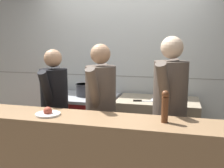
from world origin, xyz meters
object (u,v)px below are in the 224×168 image
object	(u,v)px
chef_head_cook	(55,108)
chef_sous	(101,110)
chefs_knife	(144,101)
oven_range	(84,126)
plated_dish_main	(48,113)
stock_pot	(84,90)
pepper_mill	(165,106)
mixing_bowl_steel	(159,97)
chef_line	(170,110)

from	to	relation	value
chef_head_cook	chef_sous	size ratio (longest dim) A/B	0.96
chefs_knife	chef_sous	world-z (taller)	chef_sous
oven_range	chef_head_cook	world-z (taller)	chef_head_cook
plated_dish_main	chef_head_cook	distance (m)	0.69
oven_range	stock_pot	distance (m)	0.54
plated_dish_main	chefs_knife	bearing A→B (deg)	56.32
oven_range	chef_sous	xyz separation A→B (m)	(0.49, -0.74, 0.47)
chefs_knife	plated_dish_main	xyz separation A→B (m)	(-0.76, -1.15, 0.10)
pepper_mill	chefs_knife	bearing A→B (deg)	106.05
chefs_knife	pepper_mill	world-z (taller)	pepper_mill
chefs_knife	chef_head_cook	world-z (taller)	chef_head_cook
mixing_bowl_steel	chef_sous	world-z (taller)	chef_sous
stock_pot	chef_line	distance (m)	1.42
chef_line	chefs_knife	bearing A→B (deg)	135.67
plated_dish_main	oven_range	bearing A→B (deg)	95.98
oven_range	chef_sous	world-z (taller)	chef_sous
pepper_mill	plated_dish_main	bearing A→B (deg)	-177.33
plated_dish_main	pepper_mill	bearing A→B (deg)	2.67
mixing_bowl_steel	chef_head_cook	world-z (taller)	chef_head_cook
stock_pot	chef_sous	distance (m)	0.88
oven_range	mixing_bowl_steel	size ratio (longest dim) A/B	4.19
mixing_bowl_steel	chefs_knife	bearing A→B (deg)	-142.48
oven_range	chef_sous	distance (m)	1.01
mixing_bowl_steel	chef_line	distance (m)	0.74
chef_sous	oven_range	bearing A→B (deg)	126.26
stock_pot	chefs_knife	bearing A→B (deg)	-9.48
chef_sous	chef_line	xyz separation A→B (m)	(0.75, 0.01, 0.04)
oven_range	mixing_bowl_steel	distance (m)	1.19
oven_range	plated_dish_main	world-z (taller)	plated_dish_main
stock_pot	mixing_bowl_steel	distance (m)	1.07
chefs_knife	chef_line	size ratio (longest dim) A/B	0.20
stock_pot	pepper_mill	world-z (taller)	pepper_mill
oven_range	chefs_knife	size ratio (longest dim) A/B	2.73
mixing_bowl_steel	plated_dish_main	xyz separation A→B (m)	(-0.95, -1.29, 0.07)
pepper_mill	chef_line	world-z (taller)	chef_line
stock_pot	mixing_bowl_steel	xyz separation A→B (m)	(1.06, -0.01, -0.04)
stock_pot	chef_head_cook	size ratio (longest dim) A/B	0.15
stock_pot	chefs_knife	size ratio (longest dim) A/B	0.67
chef_sous	chef_line	world-z (taller)	chef_line
oven_range	chefs_knife	distance (m)	1.02
oven_range	plated_dish_main	distance (m)	1.42
mixing_bowl_steel	chef_head_cook	xyz separation A→B (m)	(-1.19, -0.66, -0.06)
oven_range	chefs_knife	bearing A→B (deg)	-9.22
plated_dish_main	mixing_bowl_steel	bearing A→B (deg)	53.65
chefs_knife	plated_dish_main	world-z (taller)	plated_dish_main
plated_dish_main	chef_line	bearing A→B (deg)	26.96
oven_range	plated_dish_main	xyz separation A→B (m)	(0.14, -1.29, 0.57)
mixing_bowl_steel	pepper_mill	size ratio (longest dim) A/B	0.82
oven_range	chef_head_cook	distance (m)	0.80
chef_head_cook	chef_sous	bearing A→B (deg)	-10.23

